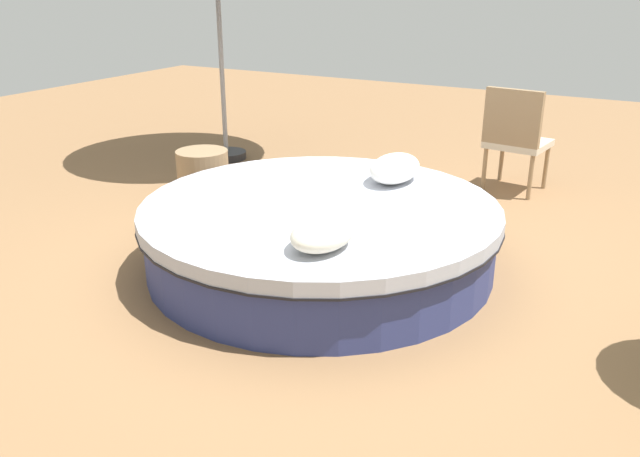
# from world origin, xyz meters

# --- Properties ---
(ground_plane) EXTENTS (16.00, 16.00, 0.00)m
(ground_plane) POSITION_xyz_m (0.00, 0.00, 0.00)
(ground_plane) COLOR olive
(round_bed) EXTENTS (2.46, 2.46, 0.46)m
(round_bed) POSITION_xyz_m (0.00, 0.00, 0.24)
(round_bed) COLOR navy
(round_bed) RESTS_ON ground_plane
(throw_pillow_0) EXTENTS (0.47, 0.33, 0.17)m
(throw_pillow_0) POSITION_xyz_m (0.66, 0.38, 0.55)
(throw_pillow_0) COLOR beige
(throw_pillow_0) RESTS_ON round_bed
(throw_pillow_1) EXTENTS (0.53, 0.34, 0.21)m
(throw_pillow_1) POSITION_xyz_m (-0.71, 0.25, 0.57)
(throw_pillow_1) COLOR white
(throw_pillow_1) RESTS_ON round_bed
(patio_chair) EXTENTS (0.56, 0.58, 0.98)m
(patio_chair) POSITION_xyz_m (-2.31, 0.76, 0.56)
(patio_chair) COLOR #997A56
(patio_chair) RESTS_ON ground_plane
(side_table) EXTENTS (0.46, 0.46, 0.46)m
(side_table) POSITION_xyz_m (-0.73, -1.61, 0.23)
(side_table) COLOR #997A56
(side_table) RESTS_ON ground_plane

